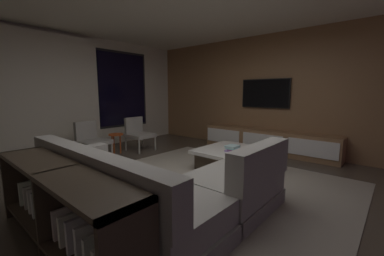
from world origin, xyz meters
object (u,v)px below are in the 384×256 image
object	(u,v)px
media_console	(268,142)
mounted_tv	(265,93)
accent_chair_near_window	(138,132)
console_table_behind_couch	(60,206)
side_stool	(116,138)
coffee_table	(233,159)
book_stack_on_coffee_table	(233,148)
accent_chair_by_curtain	(91,138)
sectional_couch	(153,190)

from	to	relation	value
media_console	mounted_tv	xyz separation A→B (m)	(0.18, 0.20, 1.10)
accent_chair_near_window	console_table_behind_couch	bearing A→B (deg)	-136.69
accent_chair_near_window	side_stool	distance (m)	0.58
coffee_table	accent_chair_near_window	distance (m)	2.52
book_stack_on_coffee_table	console_table_behind_couch	xyz separation A→B (m)	(-2.79, 0.02, -0.00)
accent_chair_near_window	accent_chair_by_curtain	xyz separation A→B (m)	(-1.12, 0.09, 0.00)
side_stool	mounted_tv	bearing A→B (deg)	-42.17
accent_chair_near_window	mounted_tv	size ratio (longest dim) A/B	0.67
accent_chair_by_curtain	mounted_tv	bearing A→B (deg)	-37.26
accent_chair_near_window	media_console	xyz separation A→B (m)	(1.80, -2.47, -0.18)
accent_chair_near_window	media_console	distance (m)	3.06
sectional_couch	book_stack_on_coffee_table	distance (m)	1.89
accent_chair_by_curtain	mounted_tv	world-z (taller)	mounted_tv
book_stack_on_coffee_table	media_console	xyz separation A→B (m)	(1.71, 0.10, -0.16)
accent_chair_by_curtain	side_stool	distance (m)	0.55
accent_chair_near_window	accent_chair_by_curtain	size ratio (longest dim) A/B	1.00
coffee_table	accent_chair_near_window	xyz separation A→B (m)	(-0.23, 2.50, 0.25)
accent_chair_by_curtain	side_stool	size ratio (longest dim) A/B	1.70
accent_chair_by_curtain	media_console	xyz separation A→B (m)	(2.92, -2.56, -0.18)
coffee_table	side_stool	distance (m)	2.67
sectional_couch	side_stool	xyz separation A→B (m)	(1.22, 2.72, 0.08)
mounted_tv	console_table_behind_couch	bearing A→B (deg)	-176.62
accent_chair_near_window	mounted_tv	xyz separation A→B (m)	(1.98, -2.27, 0.92)
accent_chair_by_curtain	side_stool	bearing A→B (deg)	-4.88
book_stack_on_coffee_table	side_stool	size ratio (longest dim) A/B	0.51
sectional_couch	coffee_table	xyz separation A→B (m)	(2.02, 0.17, -0.10)
coffee_table	mounted_tv	bearing A→B (deg)	7.59
side_stool	mounted_tv	distance (m)	3.58
book_stack_on_coffee_table	console_table_behind_couch	size ratio (longest dim) A/B	0.11
side_stool	media_console	world-z (taller)	media_console
accent_chair_by_curtain	accent_chair_near_window	bearing A→B (deg)	-4.55
accent_chair_by_curtain	book_stack_on_coffee_table	bearing A→B (deg)	-65.45
book_stack_on_coffee_table	accent_chair_by_curtain	distance (m)	2.92
sectional_couch	accent_chair_by_curtain	xyz separation A→B (m)	(0.67, 2.76, 0.14)
sectional_couch	mounted_tv	xyz separation A→B (m)	(3.77, 0.41, 1.06)
console_table_behind_couch	coffee_table	bearing A→B (deg)	0.84
accent_chair_near_window	console_table_behind_couch	distance (m)	3.71
mounted_tv	console_table_behind_couch	distance (m)	4.78
book_stack_on_coffee_table	media_console	bearing A→B (deg)	3.29
media_console	mounted_tv	bearing A→B (deg)	47.62
sectional_couch	coffee_table	bearing A→B (deg)	4.92
accent_chair_near_window	book_stack_on_coffee_table	bearing A→B (deg)	-87.90
sectional_couch	media_console	size ratio (longest dim) A/B	0.81
sectional_couch	media_console	world-z (taller)	sectional_couch
side_stool	console_table_behind_couch	world-z (taller)	console_table_behind_couch
sectional_couch	mounted_tv	size ratio (longest dim) A/B	2.16
accent_chair_near_window	console_table_behind_couch	xyz separation A→B (m)	(-2.70, -2.55, -0.03)
accent_chair_near_window	side_stool	world-z (taller)	accent_chair_near_window
accent_chair_by_curtain	coffee_table	bearing A→B (deg)	-62.50
side_stool	console_table_behind_couch	xyz separation A→B (m)	(-2.13, -2.59, 0.03)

